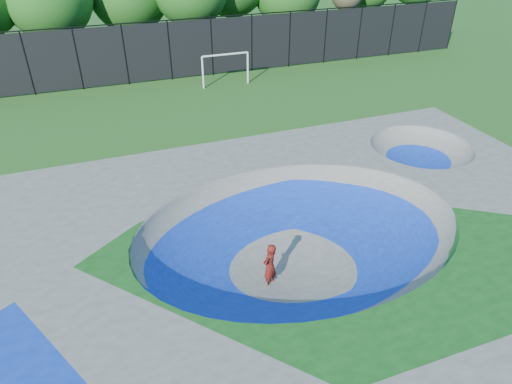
# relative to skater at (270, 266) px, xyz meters

# --- Properties ---
(ground) EXTENTS (120.00, 120.00, 0.00)m
(ground) POSITION_rel_skater_xyz_m (1.37, 0.78, -0.80)
(ground) COLOR #1F5216
(ground) RESTS_ON ground
(skate_deck) EXTENTS (22.00, 14.00, 1.50)m
(skate_deck) POSITION_rel_skater_xyz_m (1.37, 0.78, -0.05)
(skate_deck) COLOR gray
(skate_deck) RESTS_ON ground
(skater) EXTENTS (0.70, 0.66, 1.61)m
(skater) POSITION_rel_skater_xyz_m (0.00, 0.00, 0.00)
(skater) COLOR red
(skater) RESTS_ON ground
(skateboard) EXTENTS (0.76, 0.63, 0.05)m
(skateboard) POSITION_rel_skater_xyz_m (0.00, 0.00, -0.78)
(skateboard) COLOR black
(skateboard) RESTS_ON ground
(soccer_goal) EXTENTS (3.28, 0.12, 2.17)m
(soccer_goal) POSITION_rel_skater_xyz_m (4.55, 19.17, 0.70)
(soccer_goal) COLOR white
(soccer_goal) RESTS_ON ground
(fence) EXTENTS (48.09, 0.09, 4.04)m
(fence) POSITION_rel_skater_xyz_m (1.37, 21.78, 1.29)
(fence) COLOR black
(fence) RESTS_ON ground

